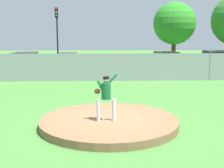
{
  "coord_description": "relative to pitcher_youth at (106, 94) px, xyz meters",
  "views": [
    {
      "loc": [
        -0.27,
        -10.25,
        3.25
      ],
      "look_at": [
        0.18,
        2.02,
        1.15
      ],
      "focal_mm": 48.29,
      "sensor_mm": 36.0,
      "label": 1
    }
  ],
  "objects": [
    {
      "name": "parked_car_burgundy",
      "position": [
        9.64,
        15.04,
        -0.39
      ],
      "size": [
        2.16,
        4.27,
        1.75
      ],
      "color": "maroon",
      "rests_on": "ground_plane"
    },
    {
      "name": "traffic_light_near",
      "position": [
        -4.25,
        18.72,
        2.52
      ],
      "size": [
        0.28,
        0.46,
        5.53
      ],
      "color": "black",
      "rests_on": "ground_plane"
    },
    {
      "name": "asphalt_strip",
      "position": [
        0.11,
        14.75,
        -1.21
      ],
      "size": [
        44.0,
        7.0,
        0.01
      ],
      "primitive_type": "cube",
      "color": "#2B2B2D",
      "rests_on": "ground_plane"
    },
    {
      "name": "parked_car_teal",
      "position": [
        5.31,
        15.12,
        -0.42
      ],
      "size": [
        2.07,
        4.3,
        1.69
      ],
      "color": "#146066",
      "rests_on": "ground_plane"
    },
    {
      "name": "pitcher_youth",
      "position": [
        0.0,
        0.0,
        0.0
      ],
      "size": [
        0.8,
        0.32,
        1.64
      ],
      "color": "silver",
      "rests_on": "pitchers_mound"
    },
    {
      "name": "baseball",
      "position": [
        1.08,
        0.03,
        -0.91
      ],
      "size": [
        0.07,
        0.07,
        0.07
      ],
      "primitive_type": "sphere",
      "color": "white",
      "rests_on": "pitchers_mound"
    },
    {
      "name": "chainlink_fence",
      "position": [
        0.11,
        10.25,
        -0.28
      ],
      "size": [
        35.93,
        0.07,
        1.97
      ],
      "color": "gray",
      "rests_on": "ground_plane"
    },
    {
      "name": "traffic_cone_orange",
      "position": [
        7.94,
        16.36,
        -0.95
      ],
      "size": [
        0.4,
        0.4,
        0.55
      ],
      "color": "orange",
      "rests_on": "asphalt_strip"
    },
    {
      "name": "ground_plane",
      "position": [
        0.11,
        6.25,
        -1.21
      ],
      "size": [
        80.0,
        80.0,
        0.0
      ],
      "primitive_type": "plane",
      "color": "#427A33"
    },
    {
      "name": "parked_car_navy",
      "position": [
        -6.26,
        14.35,
        -0.39
      ],
      "size": [
        1.87,
        4.68,
        1.7
      ],
      "color": "#161E4C",
      "rests_on": "ground_plane"
    },
    {
      "name": "pitchers_mound",
      "position": [
        0.11,
        0.25,
        -1.08
      ],
      "size": [
        4.87,
        4.87,
        0.26
      ],
      "primitive_type": "cylinder",
      "color": "brown",
      "rests_on": "ground_plane"
    },
    {
      "name": "tree_bushy_near",
      "position": [
        8.18,
        24.47,
        3.08
      ],
      "size": [
        4.81,
        4.81,
        6.71
      ],
      "color": "#4C331E",
      "rests_on": "ground_plane"
    },
    {
      "name": "parked_car_red",
      "position": [
        -3.01,
        15.18,
        -0.45
      ],
      "size": [
        1.82,
        4.41,
        1.57
      ],
      "color": "#A81919",
      "rests_on": "ground_plane"
    }
  ]
}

